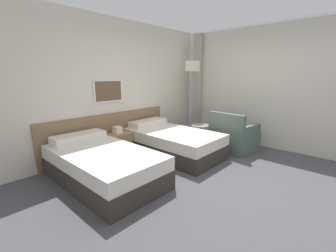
{
  "coord_description": "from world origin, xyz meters",
  "views": [
    {
      "loc": [
        -3.05,
        -1.64,
        1.6
      ],
      "look_at": [
        0.06,
        1.2,
        0.64
      ],
      "focal_mm": 24.0,
      "sensor_mm": 36.0,
      "label": 1
    }
  ],
  "objects_px": {
    "bed_near_door": "(103,165)",
    "side_table": "(200,132)",
    "nightstand": "(118,144)",
    "bed_near_window": "(172,142)",
    "armchair": "(233,138)",
    "floor_lamp": "(193,73)"
  },
  "relations": [
    {
      "from": "floor_lamp",
      "to": "bed_near_door",
      "type": "bearing_deg",
      "value": -171.04
    },
    {
      "from": "bed_near_window",
      "to": "floor_lamp",
      "type": "bearing_deg",
      "value": 19.7
    },
    {
      "from": "side_table",
      "to": "armchair",
      "type": "height_order",
      "value": "armchair"
    },
    {
      "from": "bed_near_window",
      "to": "armchair",
      "type": "relative_size",
      "value": 2.11
    },
    {
      "from": "floor_lamp",
      "to": "side_table",
      "type": "distance_m",
      "value": 1.5
    },
    {
      "from": "bed_near_door",
      "to": "bed_near_window",
      "type": "height_order",
      "value": "same"
    },
    {
      "from": "floor_lamp",
      "to": "side_table",
      "type": "height_order",
      "value": "floor_lamp"
    },
    {
      "from": "bed_near_door",
      "to": "bed_near_window",
      "type": "distance_m",
      "value": 1.61
    },
    {
      "from": "bed_near_window",
      "to": "side_table",
      "type": "relative_size",
      "value": 3.83
    },
    {
      "from": "bed_near_door",
      "to": "side_table",
      "type": "distance_m",
      "value": 2.41
    },
    {
      "from": "bed_near_window",
      "to": "nightstand",
      "type": "height_order",
      "value": "bed_near_window"
    },
    {
      "from": "side_table",
      "to": "floor_lamp",
      "type": "bearing_deg",
      "value": 52.09
    },
    {
      "from": "nightstand",
      "to": "bed_near_window",
      "type": "bearing_deg",
      "value": -42.47
    },
    {
      "from": "side_table",
      "to": "armchair",
      "type": "distance_m",
      "value": 0.72
    },
    {
      "from": "bed_near_door",
      "to": "armchair",
      "type": "height_order",
      "value": "armchair"
    },
    {
      "from": "floor_lamp",
      "to": "bed_near_window",
      "type": "bearing_deg",
      "value": -160.3
    },
    {
      "from": "bed_near_window",
      "to": "side_table",
      "type": "distance_m",
      "value": 0.82
    },
    {
      "from": "bed_near_window",
      "to": "armchair",
      "type": "xyz_separation_m",
      "value": [
        1.09,
        -0.8,
        0.02
      ]
    },
    {
      "from": "armchair",
      "to": "floor_lamp",
      "type": "bearing_deg",
      "value": -0.82
    },
    {
      "from": "bed_near_window",
      "to": "nightstand",
      "type": "relative_size",
      "value": 3.2
    },
    {
      "from": "bed_near_door",
      "to": "floor_lamp",
      "type": "xyz_separation_m",
      "value": [
        2.87,
        0.45,
        1.39
      ]
    },
    {
      "from": "bed_near_door",
      "to": "armchair",
      "type": "bearing_deg",
      "value": -16.56
    }
  ]
}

